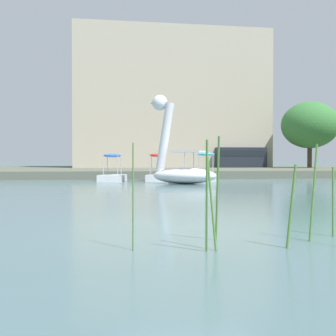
% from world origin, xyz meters
% --- Properties ---
extents(ground_plane, '(531.94, 531.94, 0.00)m').
position_xyz_m(ground_plane, '(0.00, 0.00, 0.00)').
color(ground_plane, slate).
extents(shore_bank_far, '(133.36, 24.62, 0.49)m').
position_xyz_m(shore_bank_far, '(0.00, 32.10, 0.25)').
color(shore_bank_far, '#5B6051').
rests_on(shore_bank_far, ground_plane).
extents(swan_boat, '(3.67, 3.09, 4.45)m').
position_xyz_m(swan_boat, '(1.82, 14.75, 1.02)').
color(swan_boat, white).
rests_on(swan_boat, ground_plane).
extents(pedal_boat_blue, '(1.66, 2.27, 1.52)m').
position_xyz_m(pedal_boat_blue, '(-1.52, 17.70, 0.44)').
color(pedal_boat_blue, white).
rests_on(pedal_boat_blue, ground_plane).
extents(pedal_boat_red, '(1.45, 2.19, 1.54)m').
position_xyz_m(pedal_boat_red, '(0.95, 17.65, 0.44)').
color(pedal_boat_red, white).
rests_on(pedal_boat_red, ground_plane).
extents(pedal_boat_cyan, '(1.53, 2.35, 1.60)m').
position_xyz_m(pedal_boat_cyan, '(3.66, 17.45, 0.42)').
color(pedal_boat_cyan, white).
rests_on(pedal_boat_cyan, ground_plane).
extents(tree_sapling_by_fence, '(6.20, 6.36, 5.77)m').
position_xyz_m(tree_sapling_by_fence, '(15.53, 30.85, 4.22)').
color(tree_sapling_by_fence, '#423323').
rests_on(tree_sapling_by_fence, shore_bank_far).
extents(parked_van, '(4.59, 1.99, 1.79)m').
position_xyz_m(parked_van, '(9.74, 32.79, 1.46)').
color(parked_van, '#1E232D').
rests_on(parked_van, shore_bank_far).
extents(apartment_block, '(18.40, 9.91, 12.68)m').
position_xyz_m(apartment_block, '(3.70, 36.91, 6.83)').
color(apartment_block, '#B2A893').
rests_on(apartment_block, shore_bank_far).
extents(reed_clump_foreground, '(3.16, 1.17, 1.53)m').
position_xyz_m(reed_clump_foreground, '(0.68, -1.56, 0.66)').
color(reed_clump_foreground, '#4C7F33').
rests_on(reed_clump_foreground, ground_plane).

